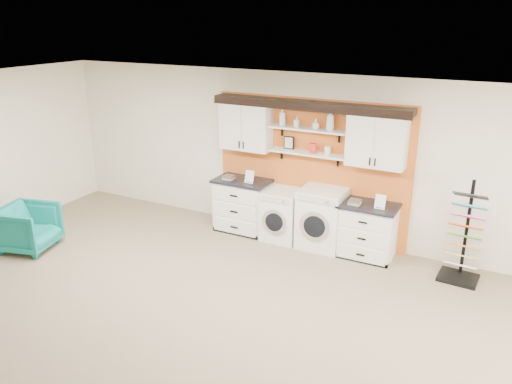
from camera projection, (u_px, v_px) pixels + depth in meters
The scene contains 22 objects.
floor at pixel (173, 367), 5.50m from camera, with size 10.00×10.00×0.00m, color gray.
ceiling at pixel (156, 115), 4.56m from camera, with size 10.00×10.00×0.00m, color white.
wall_back at pixel (311, 158), 8.37m from camera, with size 10.00×10.00×0.00m, color silver.
accent_panel at pixel (310, 170), 8.41m from camera, with size 3.40×0.07×2.40m, color #C96022.
upper_cabinet_left at pixel (246, 125), 8.53m from camera, with size 0.90×0.35×0.84m.
upper_cabinet_right at pixel (377, 140), 7.55m from camera, with size 0.90×0.35×0.84m.
shelf_lower at pixel (307, 153), 8.16m from camera, with size 1.32×0.28×0.03m, color white.
shelf_upper at pixel (308, 129), 8.03m from camera, with size 1.32×0.28×0.03m, color white.
crown_molding at pixel (309, 104), 7.91m from camera, with size 3.30×0.41×0.13m.
picture_frame at pixel (289, 143), 8.31m from camera, with size 0.18×0.02×0.22m.
canister_red at pixel (313, 148), 8.09m from camera, with size 0.11×0.11×0.16m, color red.
canister_cream at pixel (328, 151), 7.98m from camera, with size 0.10×0.10×0.14m, color silver.
base_cabinet_left at pixel (243, 205), 8.87m from camera, with size 0.97×0.66×0.95m.
base_cabinet_right at pixel (367, 230), 7.90m from camera, with size 0.90×0.66×0.89m.
washer at pixel (283, 214), 8.54m from camera, with size 0.63×0.71×0.88m.
dryer at pixel (322, 218), 8.21m from camera, with size 0.72×0.71×1.01m.
sample_rack at pixel (463, 249), 7.18m from camera, with size 0.57×0.49×1.49m.
armchair at pixel (28, 228), 8.17m from camera, with size 0.80×0.83×0.75m, color #0E7F79.
soap_bottle_a at pixel (282, 117), 8.17m from camera, with size 0.11×0.11×0.29m, color silver.
soap_bottle_b at pixel (297, 122), 8.08m from camera, with size 0.08×0.08×0.18m, color silver.
soap_bottle_c at pixel (316, 124), 7.94m from camera, with size 0.13×0.13×0.16m, color silver.
soap_bottle_d at pixel (330, 120), 7.81m from camera, with size 0.13×0.13×0.34m, color silver.
Camera 1 is at (2.90, -3.60, 3.66)m, focal length 35.00 mm.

